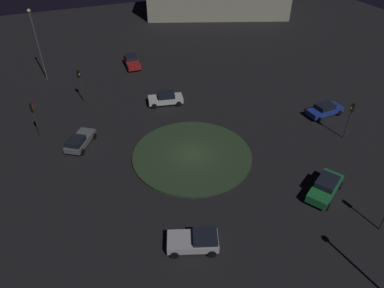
% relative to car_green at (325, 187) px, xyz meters
% --- Properties ---
extents(ground_plane, '(120.73, 120.73, 0.00)m').
position_rel_car_green_xyz_m(ground_plane, '(8.86, -9.64, -0.84)').
color(ground_plane, black).
extents(roundabout_island, '(12.25, 12.25, 0.23)m').
position_rel_car_green_xyz_m(roundabout_island, '(8.86, -9.64, -0.72)').
color(roundabout_island, '#2D4228').
rests_on(roundabout_island, ground_plane).
extents(car_green, '(4.84, 3.89, 1.62)m').
position_rel_car_green_xyz_m(car_green, '(0.00, 0.00, 0.00)').
color(car_green, '#1E7238').
rests_on(car_green, ground_plane).
extents(car_silver, '(4.28, 3.15, 1.36)m').
position_rel_car_green_xyz_m(car_silver, '(12.94, 0.87, -0.12)').
color(car_silver, silver).
rests_on(car_silver, ground_plane).
extents(car_grey, '(3.71, 4.33, 1.46)m').
position_rel_car_green_xyz_m(car_grey, '(19.26, -15.61, -0.09)').
color(car_grey, slate).
rests_on(car_grey, ground_plane).
extents(car_red, '(2.29, 4.54, 1.58)m').
position_rel_car_green_xyz_m(car_red, '(8.93, -33.64, -0.02)').
color(car_red, red).
rests_on(car_red, ground_plane).
extents(car_blue, '(4.61, 2.22, 1.52)m').
position_rel_car_green_xyz_m(car_blue, '(-8.88, -10.88, -0.05)').
color(car_blue, '#1E38A5').
rests_on(car_blue, ground_plane).
extents(car_white, '(4.59, 2.78, 1.50)m').
position_rel_car_green_xyz_m(car_white, '(7.86, -20.77, -0.05)').
color(car_white, white).
rests_on(car_white, ground_plane).
extents(traffic_light_west, '(0.38, 0.34, 4.29)m').
position_rel_car_green_xyz_m(traffic_light_west, '(-7.75, -6.21, 2.21)').
color(traffic_light_west, '#2D2D2D').
rests_on(traffic_light_west, ground_plane).
extents(traffic_light_southeast, '(0.37, 0.40, 4.33)m').
position_rel_car_green_xyz_m(traffic_light_southeast, '(17.41, -25.28, 2.24)').
color(traffic_light_southeast, '#2D2D2D').
rests_on(traffic_light_southeast, ground_plane).
extents(traffic_light_southeast_near, '(0.40, 0.37, 4.49)m').
position_rel_car_green_xyz_m(traffic_light_southeast_near, '(22.99, -18.50, 2.34)').
color(traffic_light_southeast_near, '#2D2D2D').
rests_on(traffic_light_southeast_near, ground_plane).
extents(streetlamp_southeast, '(0.47, 0.47, 9.85)m').
position_rel_car_green_xyz_m(streetlamp_southeast, '(21.36, -33.84, 5.14)').
color(streetlamp_southeast, '#4C4C51').
rests_on(streetlamp_southeast, ground_plane).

